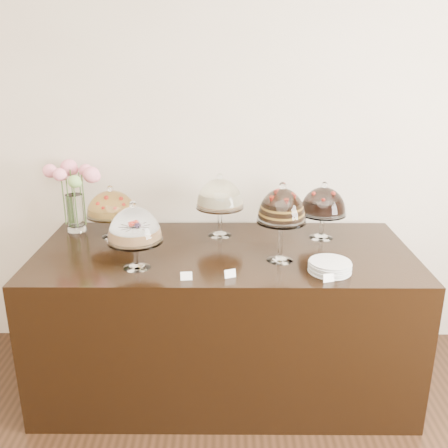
{
  "coord_description": "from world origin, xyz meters",
  "views": [
    {
      "loc": [
        -0.13,
        -0.28,
        2.0
      ],
      "look_at": [
        -0.14,
        2.4,
        1.08
      ],
      "focal_mm": 40.0,
      "sensor_mm": 36.0,
      "label": 1
    }
  ],
  "objects_px": {
    "cake_stand_fruit_tart": "(111,206)",
    "plate_stack": "(330,267)",
    "cake_stand_cheesecake": "(220,196)",
    "display_counter": "(224,318)",
    "cake_stand_sugar_sponge": "(134,228)",
    "cake_stand_dark_choco": "(323,203)",
    "cake_stand_choco_layer": "(282,209)",
    "flower_vase": "(74,188)"
  },
  "relations": [
    {
      "from": "cake_stand_choco_layer",
      "to": "cake_stand_fruit_tart",
      "type": "bearing_deg",
      "value": 159.51
    },
    {
      "from": "display_counter",
      "to": "cake_stand_cheesecake",
      "type": "distance_m",
      "value": 0.75
    },
    {
      "from": "cake_stand_choco_layer",
      "to": "plate_stack",
      "type": "relative_size",
      "value": 2.03
    },
    {
      "from": "cake_stand_dark_choco",
      "to": "plate_stack",
      "type": "xyz_separation_m",
      "value": [
        -0.05,
        -0.52,
        -0.19
      ]
    },
    {
      "from": "display_counter",
      "to": "plate_stack",
      "type": "relative_size",
      "value": 9.92
    },
    {
      "from": "cake_stand_fruit_tart",
      "to": "cake_stand_dark_choco",
      "type": "bearing_deg",
      "value": -0.69
    },
    {
      "from": "cake_stand_dark_choco",
      "to": "cake_stand_fruit_tart",
      "type": "height_order",
      "value": "cake_stand_dark_choco"
    },
    {
      "from": "display_counter",
      "to": "cake_stand_dark_choco",
      "type": "relative_size",
      "value": 6.09
    },
    {
      "from": "cake_stand_sugar_sponge",
      "to": "cake_stand_dark_choco",
      "type": "height_order",
      "value": "cake_stand_sugar_sponge"
    },
    {
      "from": "cake_stand_cheesecake",
      "to": "flower_vase",
      "type": "xyz_separation_m",
      "value": [
        -0.93,
        0.1,
        0.02
      ]
    },
    {
      "from": "cake_stand_dark_choco",
      "to": "flower_vase",
      "type": "bearing_deg",
      "value": 174.79
    },
    {
      "from": "display_counter",
      "to": "cake_stand_cheesecake",
      "type": "bearing_deg",
      "value": 96.29
    },
    {
      "from": "cake_stand_cheesecake",
      "to": "cake_stand_dark_choco",
      "type": "distance_m",
      "value": 0.64
    },
    {
      "from": "cake_stand_dark_choco",
      "to": "plate_stack",
      "type": "bearing_deg",
      "value": -95.31
    },
    {
      "from": "display_counter",
      "to": "cake_stand_fruit_tart",
      "type": "relative_size",
      "value": 6.63
    },
    {
      "from": "cake_stand_fruit_tart",
      "to": "flower_vase",
      "type": "height_order",
      "value": "flower_vase"
    },
    {
      "from": "cake_stand_sugar_sponge",
      "to": "cake_stand_fruit_tart",
      "type": "relative_size",
      "value": 1.13
    },
    {
      "from": "cake_stand_cheesecake",
      "to": "display_counter",
      "type": "bearing_deg",
      "value": -83.71
    },
    {
      "from": "display_counter",
      "to": "plate_stack",
      "type": "xyz_separation_m",
      "value": [
        0.56,
        -0.31,
        0.48
      ]
    },
    {
      "from": "plate_stack",
      "to": "cake_stand_fruit_tart",
      "type": "bearing_deg",
      "value": 156.88
    },
    {
      "from": "cake_stand_choco_layer",
      "to": "cake_stand_fruit_tart",
      "type": "relative_size",
      "value": 1.36
    },
    {
      "from": "cake_stand_choco_layer",
      "to": "cake_stand_fruit_tart",
      "type": "height_order",
      "value": "cake_stand_choco_layer"
    },
    {
      "from": "display_counter",
      "to": "cake_stand_sugar_sponge",
      "type": "distance_m",
      "value": 0.86
    },
    {
      "from": "cake_stand_dark_choco",
      "to": "plate_stack",
      "type": "height_order",
      "value": "cake_stand_dark_choco"
    },
    {
      "from": "display_counter",
      "to": "cake_stand_sugar_sponge",
      "type": "xyz_separation_m",
      "value": [
        -0.47,
        -0.25,
        0.68
      ]
    },
    {
      "from": "cake_stand_sugar_sponge",
      "to": "cake_stand_fruit_tart",
      "type": "height_order",
      "value": "cake_stand_sugar_sponge"
    },
    {
      "from": "display_counter",
      "to": "cake_stand_cheesecake",
      "type": "relative_size",
      "value": 5.45
    },
    {
      "from": "cake_stand_fruit_tart",
      "to": "display_counter",
      "type": "bearing_deg",
      "value": -18.13
    },
    {
      "from": "flower_vase",
      "to": "plate_stack",
      "type": "distance_m",
      "value": 1.68
    },
    {
      "from": "cake_stand_sugar_sponge",
      "to": "flower_vase",
      "type": "relative_size",
      "value": 0.84
    },
    {
      "from": "cake_stand_fruit_tart",
      "to": "cake_stand_choco_layer",
      "type": "bearing_deg",
      "value": -20.49
    },
    {
      "from": "plate_stack",
      "to": "cake_stand_sugar_sponge",
      "type": "bearing_deg",
      "value": 176.84
    },
    {
      "from": "cake_stand_dark_choco",
      "to": "flower_vase",
      "type": "height_order",
      "value": "flower_vase"
    },
    {
      "from": "cake_stand_choco_layer",
      "to": "cake_stand_cheesecake",
      "type": "distance_m",
      "value": 0.53
    },
    {
      "from": "cake_stand_sugar_sponge",
      "to": "cake_stand_dark_choco",
      "type": "xyz_separation_m",
      "value": [
        1.08,
        0.47,
        -0.0
      ]
    },
    {
      "from": "cake_stand_sugar_sponge",
      "to": "cake_stand_cheesecake",
      "type": "relative_size",
      "value": 0.93
    },
    {
      "from": "cake_stand_choco_layer",
      "to": "display_counter",
      "type": "bearing_deg",
      "value": 154.48
    },
    {
      "from": "cake_stand_fruit_tart",
      "to": "flower_vase",
      "type": "xyz_separation_m",
      "value": [
        -0.26,
        0.13,
        0.08
      ]
    },
    {
      "from": "cake_stand_fruit_tart",
      "to": "flower_vase",
      "type": "relative_size",
      "value": 0.74
    },
    {
      "from": "cake_stand_fruit_tart",
      "to": "plate_stack",
      "type": "xyz_separation_m",
      "value": [
        1.26,
        -0.54,
        -0.17
      ]
    },
    {
      "from": "cake_stand_choco_layer",
      "to": "cake_stand_fruit_tart",
      "type": "distance_m",
      "value": 1.09
    },
    {
      "from": "cake_stand_fruit_tart",
      "to": "flower_vase",
      "type": "bearing_deg",
      "value": 153.91
    }
  ]
}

